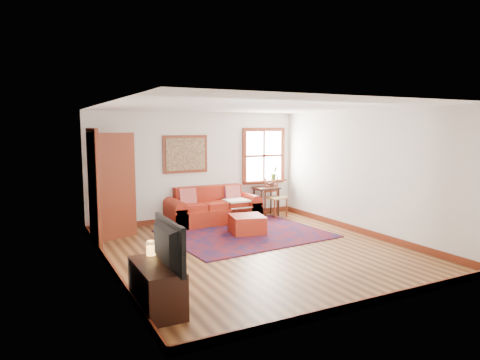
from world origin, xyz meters
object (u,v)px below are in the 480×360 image
red_leather_sofa (213,211)px  media_cabinet (157,287)px  side_table (266,192)px  ladder_back_chair (274,196)px  red_ottoman (247,224)px

red_leather_sofa → media_cabinet: bearing=-121.9°
side_table → ladder_back_chair: (0.14, -0.15, -0.07)m
red_leather_sofa → side_table: bearing=4.1°
red_leather_sofa → media_cabinet: (-2.46, -3.96, 0.00)m
red_leather_sofa → ladder_back_chair: size_ratio=2.22×
media_cabinet → side_table: bearing=46.0°
side_table → ladder_back_chair: 0.22m
ladder_back_chair → media_cabinet: ladder_back_chair is taller
red_ottoman → media_cabinet: 3.83m
red_ottoman → side_table: side_table is taller
media_cabinet → red_leather_sofa: bearing=58.1°
red_leather_sofa → red_ottoman: size_ratio=3.19×
red_leather_sofa → ladder_back_chair: 1.63m
red_leather_sofa → ladder_back_chair: (1.61, -0.05, 0.24)m
red_ottoman → media_cabinet: media_cabinet is taller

